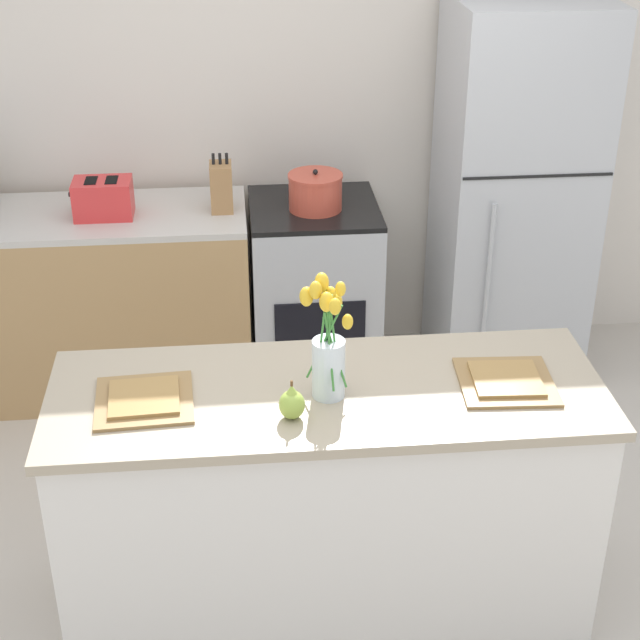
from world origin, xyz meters
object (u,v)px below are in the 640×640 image
at_px(stove_range, 314,293).
at_px(pear_figurine, 292,403).
at_px(knife_block, 221,187).
at_px(cooking_pot, 315,192).
at_px(toaster, 103,198).
at_px(plate_setting_right, 506,381).
at_px(flower_vase, 328,350).
at_px(refrigerator, 514,197).
at_px(plate_setting_left, 144,399).

distance_m(stove_range, pear_figurine, 1.83).
relative_size(stove_range, knife_block, 3.36).
bearing_deg(pear_figurine, cooking_pot, 82.43).
bearing_deg(toaster, cooking_pot, -0.38).
bearing_deg(plate_setting_right, stove_range, 106.56).
relative_size(flower_vase, toaster, 1.49).
height_order(flower_vase, knife_block, flower_vase).
distance_m(refrigerator, plate_setting_left, 2.30).
relative_size(stove_range, toaster, 3.24).
xyz_separation_m(stove_range, knife_block, (-0.42, -0.01, 0.57)).
distance_m(pear_figurine, toaster, 1.86).
distance_m(stove_range, knife_block, 0.71).
bearing_deg(refrigerator, plate_setting_right, -106.15).
relative_size(toaster, cooking_pot, 1.11).
relative_size(plate_setting_right, toaster, 1.15).
bearing_deg(plate_setting_left, stove_range, 67.17).
xyz_separation_m(flower_vase, toaster, (-0.85, 1.60, -0.08)).
relative_size(stove_range, refrigerator, 0.50).
bearing_deg(stove_range, flower_vase, -93.61).
distance_m(pear_figurine, knife_block, 1.75).
relative_size(stove_range, cooking_pot, 3.60).
bearing_deg(stove_range, plate_setting_left, -112.83).
xyz_separation_m(stove_range, refrigerator, (0.95, 0.00, 0.46)).
xyz_separation_m(toaster, knife_block, (0.53, 0.03, 0.03)).
bearing_deg(flower_vase, refrigerator, 57.20).
xyz_separation_m(refrigerator, knife_block, (-1.37, -0.01, 0.10)).
bearing_deg(cooking_pot, pear_figurine, -97.57).
height_order(plate_setting_left, plate_setting_right, same).
distance_m(stove_range, flower_vase, 1.75).
xyz_separation_m(pear_figurine, cooking_pot, (0.23, 1.71, 0.03)).
bearing_deg(flower_vase, cooking_pot, 86.19).
height_order(refrigerator, pear_figurine, refrigerator).
distance_m(flower_vase, pear_figurine, 0.20).
xyz_separation_m(flower_vase, plate_setting_right, (0.58, 0.01, -0.16)).
height_order(pear_figurine, plate_setting_left, pear_figurine).
height_order(flower_vase, toaster, flower_vase).
xyz_separation_m(refrigerator, cooking_pot, (-0.95, -0.04, 0.08)).
xyz_separation_m(stove_range, pear_figurine, (-0.22, -1.75, 0.51)).
bearing_deg(plate_setting_right, refrigerator, 73.85).
relative_size(plate_setting_left, plate_setting_right, 1.00).
xyz_separation_m(plate_setting_right, knife_block, (-0.91, 1.61, 0.10)).
height_order(flower_vase, plate_setting_right, flower_vase).
xyz_separation_m(plate_setting_right, toaster, (-1.44, 1.58, 0.08)).
height_order(pear_figurine, toaster, toaster).
xyz_separation_m(flower_vase, pear_figurine, (-0.12, -0.12, -0.11)).
height_order(plate_setting_left, toaster, toaster).
bearing_deg(cooking_pot, refrigerator, 2.64).
bearing_deg(plate_setting_left, flower_vase, -1.47).
bearing_deg(refrigerator, toaster, -178.88).
bearing_deg(stove_range, plate_setting_right, -73.44).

